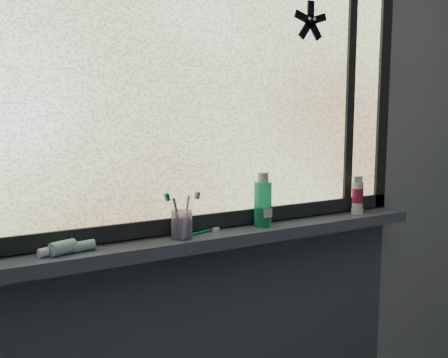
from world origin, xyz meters
TOP-DOWN VIEW (x-y plane):
  - wall_back at (0.00, 1.30)m, footprint 3.00×0.01m
  - windowsill at (0.00, 1.23)m, footprint 1.62×0.14m
  - window_pane at (0.00, 1.28)m, footprint 1.50×0.01m
  - frame_bottom at (0.00, 1.28)m, footprint 1.60×0.03m
  - frame_right at (0.78, 1.28)m, footprint 0.05×0.03m
  - frame_mullion at (0.60, 1.28)m, footprint 0.03×0.03m
  - starfish_sticker at (0.40, 1.27)m, footprint 0.15×0.02m
  - toothpaste_tube at (-0.46, 1.22)m, footprint 0.22×0.10m
  - toothbrush_cup at (-0.13, 1.22)m, footprint 0.07×0.07m
  - toothbrush_lying at (-0.08, 1.23)m, footprint 0.19×0.07m
  - mouthwash_bottle at (0.18, 1.23)m, footprint 0.08×0.08m
  - cream_tube at (0.61, 1.23)m, footprint 0.04×0.04m

SIDE VIEW (x-z plane):
  - windowsill at x=0.00m, z-range 0.98..1.02m
  - toothbrush_lying at x=-0.08m, z-range 1.02..1.03m
  - toothpaste_tube at x=-0.46m, z-range 1.02..1.06m
  - frame_bottom at x=0.00m, z-range 1.02..1.07m
  - toothbrush_cup at x=-0.13m, z-range 1.02..1.11m
  - cream_tube at x=0.61m, z-range 1.05..1.15m
  - mouthwash_bottle at x=0.18m, z-range 1.04..1.19m
  - wall_back at x=0.00m, z-range 0.00..2.50m
  - frame_right at x=0.78m, z-range 0.98..2.08m
  - window_pane at x=0.00m, z-range 1.03..2.03m
  - frame_mullion at x=0.60m, z-range 1.03..2.03m
  - starfish_sticker at x=0.40m, z-range 1.65..1.79m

